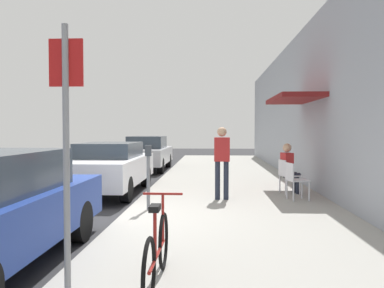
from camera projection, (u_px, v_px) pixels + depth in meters
name	position (u px, v px, depth m)	size (l,w,h in m)	color
ground_plane	(119.00, 223.00, 7.35)	(60.00, 60.00, 0.00)	#2D2D30
sidewalk_slab	(233.00, 201.00, 9.23)	(4.50, 32.00, 0.12)	#9E9B93
building_facade	(336.00, 101.00, 9.03)	(1.40, 32.00, 4.85)	#999EA8
parked_car_1	(109.00, 167.00, 10.76)	(1.80, 4.40, 1.40)	silver
parked_car_2	(147.00, 153.00, 17.05)	(1.80, 4.40, 1.49)	#B7B7BC
parking_meter	(148.00, 172.00, 7.94)	(0.12, 0.10, 1.32)	slate
street_sign	(66.00, 142.00, 3.60)	(0.32, 0.06, 2.60)	gray
bicycle_0	(157.00, 252.00, 4.04)	(0.46, 1.71, 0.90)	black
cafe_chair_0	(295.00, 179.00, 9.02)	(0.52, 0.52, 0.87)	silver
cafe_chair_1	(287.00, 174.00, 9.97)	(0.53, 0.53, 0.87)	silver
seated_patron_1	(289.00, 167.00, 9.97)	(0.49, 0.43, 1.29)	#232838
pedestrian_standing	(222.00, 157.00, 9.09)	(0.36, 0.22, 1.70)	#232838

